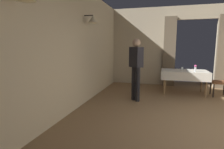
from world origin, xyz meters
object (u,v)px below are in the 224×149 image
at_px(flower_vase_mid, 195,68).
at_px(plate_mid_b, 169,69).
at_px(person_waiter_by_doorway, 136,64).
at_px(dining_table_mid, 184,73).
at_px(chair_mid_right, 223,80).
at_px(glass_mid_c, 182,68).

distance_m(flower_vase_mid, plate_mid_b, 0.89).
xyz_separation_m(plate_mid_b, person_waiter_by_doorway, (-0.93, -1.47, 0.27)).
relative_size(dining_table_mid, plate_mid_b, 6.04).
relative_size(chair_mid_right, flower_vase_mid, 4.35).
bearing_deg(glass_mid_c, chair_mid_right, -12.79).
relative_size(glass_mid_c, person_waiter_by_doorway, 0.05).
bearing_deg(dining_table_mid, person_waiter_by_doorway, -138.66).
bearing_deg(dining_table_mid, chair_mid_right, -3.84).
xyz_separation_m(flower_vase_mid, plate_mid_b, (-0.74, 0.49, -0.11)).
distance_m(dining_table_mid, person_waiter_by_doorway, 1.88).
height_order(dining_table_mid, glass_mid_c, glass_mid_c).
bearing_deg(person_waiter_by_doorway, glass_mid_c, 46.51).
xyz_separation_m(chair_mid_right, flower_vase_mid, (-0.81, -0.16, 0.35)).
relative_size(plate_mid_b, glass_mid_c, 2.61).
relative_size(dining_table_mid, person_waiter_by_doorway, 0.83).
distance_m(chair_mid_right, person_waiter_by_doorway, 2.78).
height_order(dining_table_mid, plate_mid_b, plate_mid_b).
xyz_separation_m(glass_mid_c, person_waiter_by_doorway, (-1.33, -1.40, 0.23)).
bearing_deg(glass_mid_c, flower_vase_mid, -51.56).
height_order(plate_mid_b, person_waiter_by_doorway, person_waiter_by_doorway).
bearing_deg(glass_mid_c, person_waiter_by_doorway, -133.49).
height_order(dining_table_mid, person_waiter_by_doorway, person_waiter_by_doorway).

